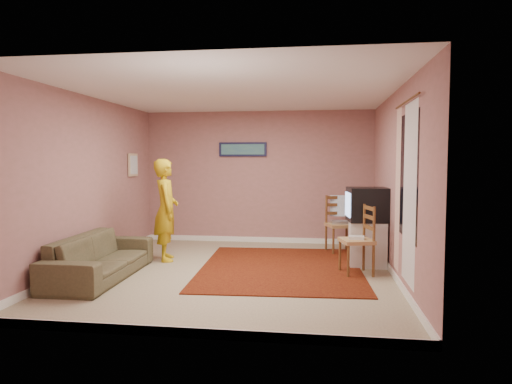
# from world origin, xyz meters

# --- Properties ---
(ground) EXTENTS (5.00, 5.00, 0.00)m
(ground) POSITION_xyz_m (0.00, 0.00, 0.00)
(ground) COLOR tan
(ground) RESTS_ON ground
(wall_back) EXTENTS (4.50, 0.02, 2.60)m
(wall_back) POSITION_xyz_m (0.00, 2.50, 1.30)
(wall_back) COLOR #A56C6E
(wall_back) RESTS_ON ground
(wall_front) EXTENTS (4.50, 0.02, 2.60)m
(wall_front) POSITION_xyz_m (0.00, -2.50, 1.30)
(wall_front) COLOR #A56C6E
(wall_front) RESTS_ON ground
(wall_left) EXTENTS (0.02, 5.00, 2.60)m
(wall_left) POSITION_xyz_m (-2.25, 0.00, 1.30)
(wall_left) COLOR #A56C6E
(wall_left) RESTS_ON ground
(wall_right) EXTENTS (0.02, 5.00, 2.60)m
(wall_right) POSITION_xyz_m (2.25, 0.00, 1.30)
(wall_right) COLOR #A56C6E
(wall_right) RESTS_ON ground
(ceiling) EXTENTS (4.50, 5.00, 0.02)m
(ceiling) POSITION_xyz_m (0.00, 0.00, 2.60)
(ceiling) COLOR white
(ceiling) RESTS_ON wall_back
(baseboard_back) EXTENTS (4.50, 0.02, 0.10)m
(baseboard_back) POSITION_xyz_m (0.00, 2.49, 0.05)
(baseboard_back) COLOR white
(baseboard_back) RESTS_ON ground
(baseboard_front) EXTENTS (4.50, 0.02, 0.10)m
(baseboard_front) POSITION_xyz_m (0.00, -2.49, 0.05)
(baseboard_front) COLOR white
(baseboard_front) RESTS_ON ground
(baseboard_left) EXTENTS (0.02, 5.00, 0.10)m
(baseboard_left) POSITION_xyz_m (-2.24, 0.00, 0.05)
(baseboard_left) COLOR white
(baseboard_left) RESTS_ON ground
(baseboard_right) EXTENTS (0.02, 5.00, 0.10)m
(baseboard_right) POSITION_xyz_m (2.24, 0.00, 0.05)
(baseboard_right) COLOR white
(baseboard_right) RESTS_ON ground
(window) EXTENTS (0.01, 1.10, 1.50)m
(window) POSITION_xyz_m (2.24, -0.90, 1.45)
(window) COLOR black
(window) RESTS_ON wall_right
(curtain_sheer) EXTENTS (0.01, 0.75, 2.10)m
(curtain_sheer) POSITION_xyz_m (2.23, -1.05, 1.25)
(curtain_sheer) COLOR white
(curtain_sheer) RESTS_ON wall_right
(curtain_floral) EXTENTS (0.01, 0.35, 2.10)m
(curtain_floral) POSITION_xyz_m (2.21, -0.35, 1.25)
(curtain_floral) COLOR #F1E5CD
(curtain_floral) RESTS_ON wall_right
(curtain_rod) EXTENTS (0.02, 1.40, 0.02)m
(curtain_rod) POSITION_xyz_m (2.20, -0.90, 2.32)
(curtain_rod) COLOR brown
(curtain_rod) RESTS_ON wall_right
(picture_back) EXTENTS (0.95, 0.04, 0.28)m
(picture_back) POSITION_xyz_m (-0.30, 2.47, 1.85)
(picture_back) COLOR #131434
(picture_back) RESTS_ON wall_back
(picture_left) EXTENTS (0.04, 0.38, 0.42)m
(picture_left) POSITION_xyz_m (-2.22, 1.60, 1.55)
(picture_left) COLOR #D1B78F
(picture_left) RESTS_ON wall_left
(area_rug) EXTENTS (2.53, 3.09, 0.02)m
(area_rug) POSITION_xyz_m (0.63, 0.35, 0.01)
(area_rug) COLOR #330605
(area_rug) RESTS_ON ground
(tv_cabinet) EXTENTS (0.55, 0.50, 0.69)m
(tv_cabinet) POSITION_xyz_m (1.95, 0.69, 0.35)
(tv_cabinet) COLOR silver
(tv_cabinet) RESTS_ON ground
(crt_tv) EXTENTS (0.66, 0.60, 0.52)m
(crt_tv) POSITION_xyz_m (1.94, 0.69, 0.95)
(crt_tv) COLOR black
(crt_tv) RESTS_ON tv_cabinet
(chair_a) EXTENTS (0.57, 0.56, 0.55)m
(chair_a) POSITION_xyz_m (1.58, 1.67, 0.62)
(chair_a) COLOR #A1854E
(chair_a) RESTS_ON ground
(dvd_player) EXTENTS (0.36, 0.28, 0.06)m
(dvd_player) POSITION_xyz_m (1.58, 1.67, 0.54)
(dvd_player) COLOR #A6A6AA
(dvd_player) RESTS_ON chair_a
(blue_throw) EXTENTS (0.36, 0.04, 0.38)m
(blue_throw) POSITION_xyz_m (1.58, 1.86, 0.81)
(blue_throw) COLOR #86B3DB
(blue_throw) RESTS_ON chair_a
(chair_b) EXTENTS (0.53, 0.54, 0.54)m
(chair_b) POSITION_xyz_m (1.74, 0.14, 0.61)
(chair_b) COLOR #A1854E
(chair_b) RESTS_ON ground
(game_console) EXTENTS (0.23, 0.18, 0.04)m
(game_console) POSITION_xyz_m (1.74, 0.14, 0.53)
(game_console) COLOR silver
(game_console) RESTS_ON chair_b
(sofa) EXTENTS (0.85, 2.07, 0.60)m
(sofa) POSITION_xyz_m (-1.80, -0.57, 0.30)
(sofa) COLOR brown
(sofa) RESTS_ON ground
(person) EXTENTS (0.59, 0.71, 1.66)m
(person) POSITION_xyz_m (-1.27, 0.65, 0.83)
(person) COLOR gold
(person) RESTS_ON ground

